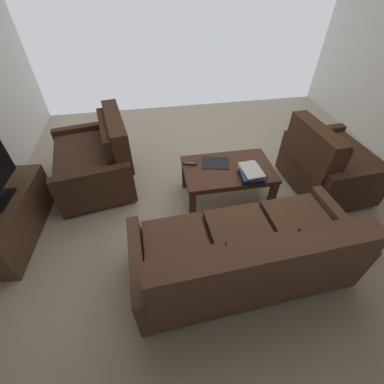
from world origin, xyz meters
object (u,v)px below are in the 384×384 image
(loveseat_near, at_px, (98,159))
(coffee_table, at_px, (228,173))
(tv_stand, at_px, (11,218))
(armchair_side, at_px, (327,164))
(tv_remote, at_px, (190,164))
(sofa_main, at_px, (246,256))
(loose_magazine, at_px, (215,163))
(book_stack, at_px, (252,173))

(loveseat_near, height_order, coffee_table, loveseat_near)
(coffee_table, relative_size, tv_stand, 0.87)
(armchair_side, distance_m, tv_remote, 1.64)
(loveseat_near, relative_size, armchair_side, 1.21)
(loveseat_near, xyz_separation_m, armchair_side, (-2.72, 0.60, 0.01))
(sofa_main, xyz_separation_m, loose_magazine, (-0.02, -1.21, 0.09))
(tv_remote, distance_m, loose_magazine, 0.30)
(armchair_side, bearing_deg, tv_remote, -6.48)
(coffee_table, xyz_separation_m, tv_remote, (0.42, -0.14, 0.08))
(loveseat_near, bearing_deg, sofa_main, 129.53)
(sofa_main, height_order, tv_stand, sofa_main)
(loveseat_near, distance_m, tv_remote, 1.17)
(sofa_main, xyz_separation_m, tv_remote, (0.27, -1.24, 0.10))
(book_stack, bearing_deg, coffee_table, -46.36)
(loveseat_near, height_order, loose_magazine, loveseat_near)
(tv_remote, relative_size, loose_magazine, 0.53)
(armchair_side, xyz_separation_m, book_stack, (1.02, 0.16, 0.12))
(tv_stand, xyz_separation_m, loose_magazine, (-2.20, -0.31, 0.20))
(coffee_table, distance_m, tv_remote, 0.45)
(loveseat_near, xyz_separation_m, book_stack, (-1.70, 0.76, 0.14))
(tv_stand, height_order, book_stack, book_stack)
(loveseat_near, height_order, armchair_side, armchair_side)
(tv_remote, bearing_deg, coffee_table, 161.21)
(sofa_main, bearing_deg, loose_magazine, -90.97)
(tv_remote, bearing_deg, armchair_side, 173.52)
(book_stack, distance_m, tv_remote, 0.71)
(tv_stand, bearing_deg, loveseat_near, -137.24)
(coffee_table, distance_m, book_stack, 0.31)
(loveseat_near, relative_size, coffee_table, 1.26)
(coffee_table, relative_size, book_stack, 3.18)
(tv_remote, bearing_deg, tv_stand, 10.02)
(loveseat_near, distance_m, tv_stand, 1.11)
(sofa_main, relative_size, armchair_side, 1.83)
(loveseat_near, bearing_deg, loose_magazine, 162.20)
(coffee_table, distance_m, tv_stand, 2.33)
(loveseat_near, distance_m, coffee_table, 1.61)
(tv_stand, bearing_deg, tv_remote, -169.98)
(armchair_side, xyz_separation_m, loose_magazine, (1.34, -0.16, 0.07))
(armchair_side, relative_size, tv_remote, 6.33)
(tv_remote, bearing_deg, sofa_main, 102.53)
(tv_stand, relative_size, loose_magazine, 3.76)
(tv_stand, bearing_deg, coffee_table, -175.25)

